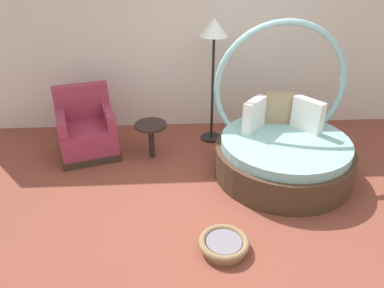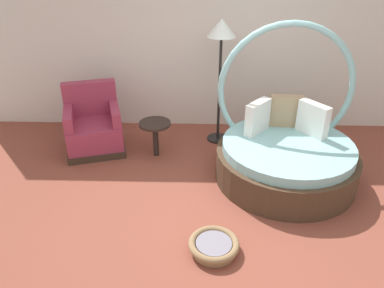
% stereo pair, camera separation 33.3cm
% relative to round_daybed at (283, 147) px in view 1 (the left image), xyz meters
% --- Properties ---
extents(ground_plane, '(8.00, 8.00, 0.02)m').
position_rel_round_daybed_xyz_m(ground_plane, '(-0.82, -0.74, -0.38)').
color(ground_plane, brown).
extents(back_wall, '(8.00, 0.12, 3.00)m').
position_rel_round_daybed_xyz_m(back_wall, '(-0.82, 1.59, 1.13)').
color(back_wall, silver).
rests_on(back_wall, ground_plane).
extents(round_daybed, '(1.77, 1.77, 1.91)m').
position_rel_round_daybed_xyz_m(round_daybed, '(0.00, 0.00, 0.00)').
color(round_daybed, '#473323').
rests_on(round_daybed, ground_plane).
extents(red_armchair, '(0.99, 0.99, 0.94)m').
position_rel_round_daybed_xyz_m(red_armchair, '(-2.65, 0.69, -0.04)').
color(red_armchair, '#38281E').
rests_on(red_armchair, ground_plane).
extents(pet_basket, '(0.51, 0.51, 0.13)m').
position_rel_round_daybed_xyz_m(pet_basket, '(-0.94, -1.40, -0.30)').
color(pet_basket, '#8E704C').
rests_on(pet_basket, ground_plane).
extents(side_table, '(0.44, 0.44, 0.52)m').
position_rel_round_daybed_xyz_m(side_table, '(-1.73, 0.48, 0.05)').
color(side_table, '#2D231E').
rests_on(side_table, ground_plane).
extents(floor_lamp, '(0.40, 0.40, 1.82)m').
position_rel_round_daybed_xyz_m(floor_lamp, '(-0.83, 0.99, 1.16)').
color(floor_lamp, black).
rests_on(floor_lamp, ground_plane).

